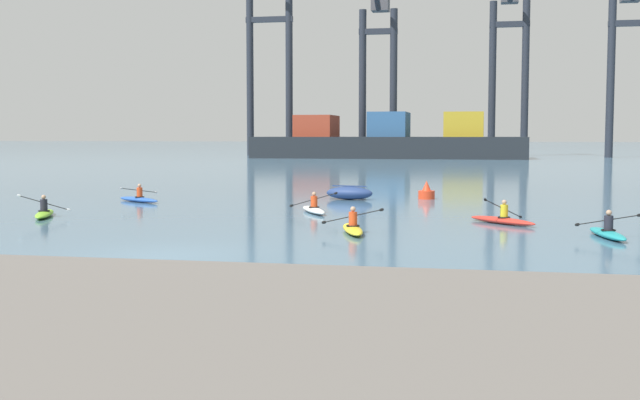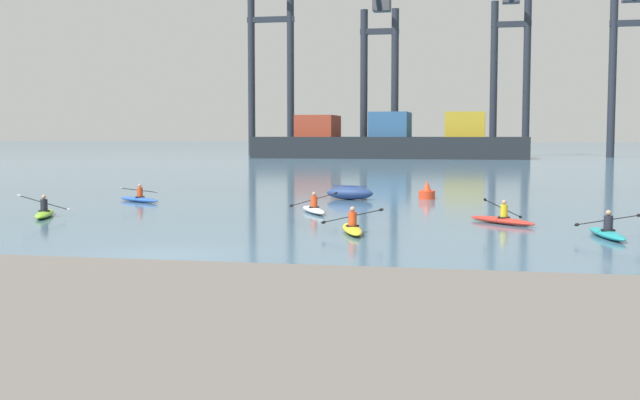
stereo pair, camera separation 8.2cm
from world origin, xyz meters
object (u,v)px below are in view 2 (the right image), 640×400
at_px(kayak_white, 314,209).
at_px(kayak_lime, 44,213).
at_px(gantry_crane_west, 270,45).
at_px(kayak_blue, 139,199).
at_px(capsized_dinghy, 350,193).
at_px(gantry_crane_east, 634,49).
at_px(gantry_crane_east_mid, 511,52).
at_px(kayak_teal, 607,233).
at_px(channel_buoy, 427,192).
at_px(kayak_red, 502,220).
at_px(container_barge, 391,142).
at_px(kayak_yellow, 352,228).
at_px(gantry_crane_west_mid, 379,54).

xyz_separation_m(kayak_white, kayak_lime, (-10.87, -4.05, 0.00)).
height_order(gantry_crane_west, kayak_blue, gantry_crane_west).
relative_size(gantry_crane_west, capsized_dinghy, 14.68).
bearing_deg(gantry_crane_east, gantry_crane_east_mid, 163.33).
bearing_deg(capsized_dinghy, gantry_crane_east_mid, 83.55).
xyz_separation_m(kayak_blue, kayak_white, (10.16, -4.03, 0.00)).
height_order(kayak_teal, kayak_blue, same).
xyz_separation_m(channel_buoy, kayak_red, (3.82, -11.98, -0.19)).
relative_size(container_barge, kayak_blue, 12.83).
bearing_deg(capsized_dinghy, kayak_yellow, -80.13).
distance_m(container_barge, gantry_crane_west, 28.93).
height_order(gantry_crane_west, capsized_dinghy, gantry_crane_west).
distance_m(gantry_crane_east, channel_buoy, 92.32).
height_order(gantry_crane_west, gantry_crane_east_mid, gantry_crane_west).
bearing_deg(kayak_white, kayak_lime, -159.57).
bearing_deg(channel_buoy, gantry_crane_west_mid, 99.24).
bearing_deg(gantry_crane_west_mid, channel_buoy, -80.76).
distance_m(container_barge, kayak_white, 88.25).
bearing_deg(container_barge, channel_buoy, -81.93).
bearing_deg(capsized_dinghy, container_barge, 95.09).
bearing_deg(kayak_blue, gantry_crane_east, 67.04).
bearing_deg(gantry_crane_east, kayak_lime, -111.63).
distance_m(gantry_crane_west, kayak_yellow, 111.42).
distance_m(gantry_crane_east, kayak_white, 102.13).
relative_size(capsized_dinghy, kayak_teal, 0.80).
height_order(capsized_dinghy, kayak_yellow, kayak_yellow).
bearing_deg(kayak_teal, container_barge, 101.03).
distance_m(gantry_crane_west_mid, kayak_yellow, 105.28).
bearing_deg(kayak_red, kayak_lime, -176.63).
bearing_deg(gantry_crane_east, kayak_yellow, -104.15).
distance_m(container_barge, capsized_dinghy, 80.50).
height_order(gantry_crane_east_mid, channel_buoy, gantry_crane_east_mid).
xyz_separation_m(container_barge, gantry_crane_east_mid, (17.78, 14.01, 14.45)).
height_order(capsized_dinghy, kayak_teal, kayak_teal).
height_order(kayak_yellow, kayak_lime, kayak_lime).
relative_size(capsized_dinghy, channel_buoy, 2.75).
xyz_separation_m(gantry_crane_east, kayak_teal, (-17.40, -103.19, -16.25)).
xyz_separation_m(kayak_blue, kayak_yellow, (13.08, -11.07, 0.00)).
relative_size(gantry_crane_east_mid, kayak_lime, 9.63).
height_order(gantry_crane_west_mid, capsized_dinghy, gantry_crane_west_mid).
bearing_deg(gantry_crane_east, gantry_crane_west, 178.29).
height_order(gantry_crane_west_mid, gantry_crane_east, gantry_crane_west_mid).
relative_size(gantry_crane_west_mid, channel_buoy, 33.90).
relative_size(gantry_crane_west_mid, kayak_blue, 10.69).
relative_size(kayak_teal, kayak_yellow, 1.00).
bearing_deg(capsized_dinghy, gantry_crane_west, 107.66).
xyz_separation_m(kayak_blue, kayak_red, (18.36, -6.95, 0.00)).
xyz_separation_m(gantry_crane_east_mid, kayak_lime, (-21.85, -106.01, -16.70)).
distance_m(gantry_crane_east, kayak_blue, 101.79).
bearing_deg(kayak_yellow, gantry_crane_west, 106.60).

